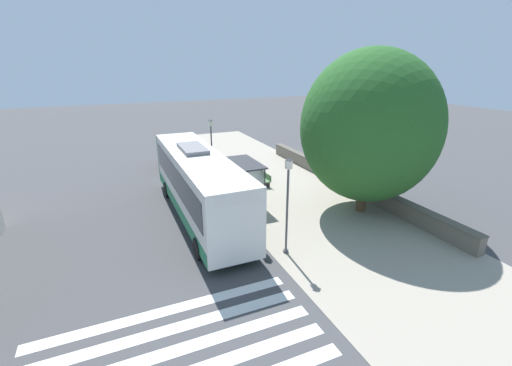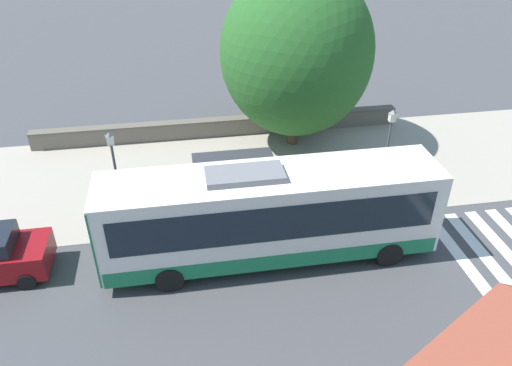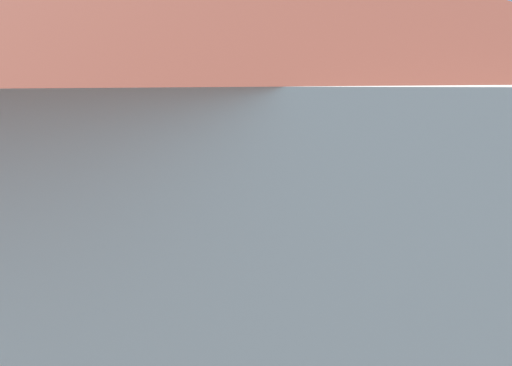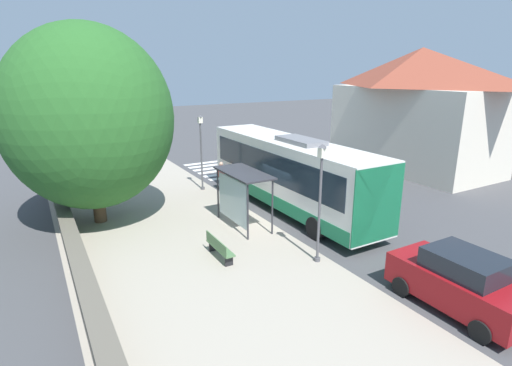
% 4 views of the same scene
% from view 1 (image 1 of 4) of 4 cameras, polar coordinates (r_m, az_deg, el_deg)
% --- Properties ---
extents(ground_plane, '(120.00, 120.00, 0.00)m').
position_cam_1_polar(ground_plane, '(20.92, -4.75, -3.86)').
color(ground_plane, '#424244').
rests_on(ground_plane, ground).
extents(sidewalk_plaza, '(9.00, 44.00, 0.02)m').
position_cam_1_polar(sidewalk_plaza, '(22.63, 6.09, -2.02)').
color(sidewalk_plaza, '#9E9384').
rests_on(sidewalk_plaza, ground).
extents(crosswalk_stripes, '(9.00, 5.25, 0.01)m').
position_cam_1_polar(crosswalk_stripes, '(11.50, -12.40, -27.12)').
color(crosswalk_stripes, silver).
rests_on(crosswalk_stripes, ground).
extents(stone_wall, '(0.60, 20.00, 0.99)m').
position_cam_1_polar(stone_wall, '(24.62, 14.38, 0.48)').
color(stone_wall, '#6B6356').
rests_on(stone_wall, ground).
extents(bus, '(2.65, 12.20, 3.86)m').
position_cam_1_polar(bus, '(19.04, -9.57, -0.04)').
color(bus, silver).
rests_on(bus, ground).
extents(bus_shelter, '(1.52, 3.31, 2.61)m').
position_cam_1_polar(bus_shelter, '(20.79, -1.42, 2.30)').
color(bus_shelter, '#2D2D33').
rests_on(bus_shelter, ground).
extents(pedestrian, '(0.34, 0.23, 1.75)m').
position_cam_1_polar(pedestrian, '(15.74, 0.82, -7.90)').
color(pedestrian, '#2D3347').
rests_on(pedestrian, ground).
extents(bench, '(0.40, 1.83, 0.88)m').
position_cam_1_polar(bench, '(24.34, 1.34, 0.84)').
color(bench, '#4C7247').
rests_on(bench, ground).
extents(street_lamp_near, '(0.28, 0.28, 4.56)m').
position_cam_1_polar(street_lamp_near, '(24.53, -7.41, 6.20)').
color(street_lamp_near, '#4C4C51').
rests_on(street_lamp_near, ground).
extents(street_lamp_far, '(0.28, 0.28, 4.53)m').
position_cam_1_polar(street_lamp_far, '(14.92, 5.27, -2.61)').
color(street_lamp_far, '#4C4C51').
rests_on(street_lamp_far, ground).
extents(shade_tree, '(7.49, 7.49, 9.08)m').
position_cam_1_polar(shade_tree, '(19.78, 18.37, 8.85)').
color(shade_tree, brown).
rests_on(shade_tree, ground).
extents(parked_car_behind_bus, '(2.02, 4.08, 1.86)m').
position_cam_1_polar(parked_car_behind_bus, '(28.92, -13.27, 4.24)').
color(parked_car_behind_bus, maroon).
rests_on(parked_car_behind_bus, ground).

